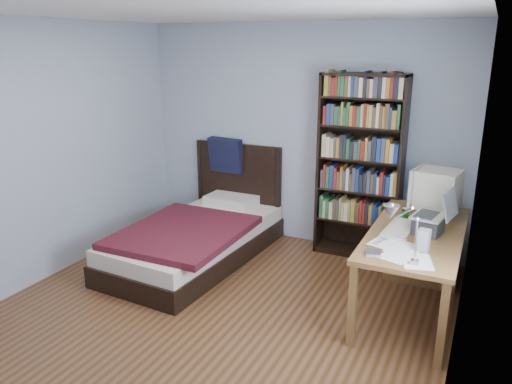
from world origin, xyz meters
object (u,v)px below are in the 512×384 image
Objects in this scene: crt_monitor at (435,190)px; speaker at (424,240)px; keyboard at (399,229)px; soda_can at (405,214)px; bookshelf at (360,167)px; bed at (199,235)px; desk_lamp at (396,218)px; laptop at (431,221)px; desk at (421,245)px.

crt_monitor reaches higher than speaker.
keyboard is 0.29m from soda_can.
speaker is 1.52× the size of soda_can.
keyboard is 2.85× the size of speaker.
bookshelf reaches higher than bed.
desk_lamp is 2.13m from bookshelf.
crt_monitor is at bearing 7.95° from bed.
laptop is 0.34m from soda_can.
desk is 1.69m from desk_lamp.
keyboard is 2.21m from bed.
crt_monitor reaches higher than keyboard.
desk_lamp is 2.71m from bed.
crt_monitor is 1.53m from desk_lamp.
crt_monitor is at bearing 94.00° from laptop.
desk_lamp is at bearing -84.81° from soda_can.
desk_lamp is 1.07m from keyboard.
laptop is 0.20× the size of bookshelf.
bookshelf reaches higher than speaker.
desk is 4.33× the size of laptop.
keyboard is at bearing -104.42° from desk.
bookshelf reaches higher than desk.
desk_lamp reaches higher than soda_can.
soda_can is (-0.24, 0.64, -0.03)m from speaker.
speaker reaches higher than desk.
desk is 3.42× the size of keyboard.
soda_can is at bearing 94.53° from keyboard.
keyboard is 0.43m from speaker.
bookshelf is (-0.82, 0.48, 0.01)m from crt_monitor.
desk is 3.03× the size of desk_lamp.
bed is (-2.26, 1.19, -0.93)m from desk_lamp.
laptop is 0.18× the size of bed.
keyboard is (-0.24, -0.05, -0.09)m from laptop.
speaker is at bearing -90.34° from laptop.
soda_can is at bearing 116.61° from speaker.
speaker is 1.63m from bookshelf.
desk_lamp is at bearing -95.31° from speaker.
laptop is 0.26m from keyboard.
crt_monitor is 2.48m from bed.
bed reaches higher than laptop.
keyboard is at bearing -5.65° from bed.
laptop is 0.79× the size of keyboard.
speaker is 0.09× the size of bookshelf.
crt_monitor is 0.51m from laptop.
keyboard is (-0.11, 0.97, -0.43)m from desk_lamp.
laptop is 0.41m from speaker.
laptop reaches higher than desk.
bed reaches higher than speaker.
soda_can is at bearing -129.67° from crt_monitor.
speaker is (0.03, -0.89, -0.16)m from crt_monitor.
laptop is (0.03, -0.49, -0.14)m from crt_monitor.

